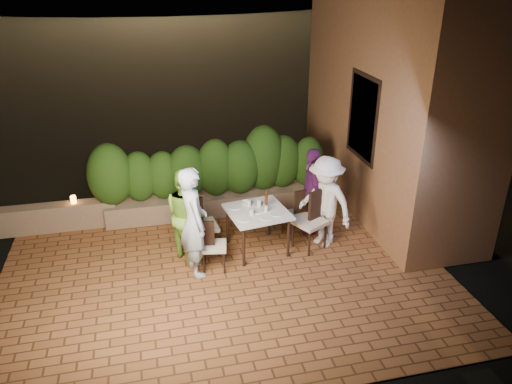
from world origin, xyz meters
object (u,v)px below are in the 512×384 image
object	(u,v)px
diner_purple	(312,191)
diner_green	(187,214)
diner_white	(325,202)
bowl	(246,202)
chair_right_front	(310,221)
parapet_lamp	(73,200)
chair_left_front	(214,245)
diner_blue	(193,222)
chair_left_back	(202,225)
dining_table	(257,230)
beer_bottle	(266,199)
chair_right_back	(295,214)

from	to	relation	value
diner_purple	diner_green	bearing A→B (deg)	-72.86
diner_white	bowl	bearing A→B (deg)	-138.78
bowl	chair_right_front	bearing A→B (deg)	-23.92
diner_white	parapet_lamp	xyz separation A→B (m)	(-4.27, 1.63, -0.24)
chair_left_front	diner_purple	xyz separation A→B (m)	(1.92, 0.83, 0.38)
chair_left_front	diner_green	bearing A→B (deg)	137.93
diner_blue	diner_green	xyz separation A→B (m)	(-0.06, 0.50, -0.11)
chair_left_back	diner_green	xyz separation A→B (m)	(-0.25, -0.07, 0.27)
dining_table	parapet_lamp	size ratio (longest dim) A/B	6.87
chair_left_front	diner_white	size ratio (longest dim) A/B	0.53
chair_right_front	parapet_lamp	distance (m)	4.33
diner_white	beer_bottle	bearing A→B (deg)	-131.29
beer_bottle	diner_purple	distance (m)	1.01
chair_right_front	parapet_lamp	xyz separation A→B (m)	(-3.98, 1.69, 0.05)
dining_table	chair_left_back	size ratio (longest dim) A/B	0.93
diner_white	chair_left_back	bearing A→B (deg)	-128.14
chair_right_back	diner_blue	bearing A→B (deg)	10.37
diner_green	chair_right_front	bearing A→B (deg)	-122.32
beer_bottle	chair_right_back	bearing A→B (deg)	22.24
diner_green	chair_right_back	bearing A→B (deg)	-108.89
chair_right_back	diner_green	world-z (taller)	diner_green
dining_table	diner_green	size ratio (longest dim) A/B	0.61
diner_green	beer_bottle	bearing A→B (deg)	-115.90
bowl	diner_blue	bearing A→B (deg)	-143.30
bowl	parapet_lamp	world-z (taller)	bowl
beer_bottle	diner_green	world-z (taller)	diner_green
diner_white	diner_purple	distance (m)	0.51
beer_bottle	chair_left_back	distance (m)	1.15
beer_bottle	chair_left_back	world-z (taller)	beer_bottle
diner_blue	diner_white	bearing A→B (deg)	-91.53
beer_bottle	chair_right_front	size ratio (longest dim) A/B	0.29
dining_table	chair_right_front	distance (m)	0.91
diner_purple	diner_blue	bearing A→B (deg)	-60.76
chair_right_front	diner_blue	bearing A→B (deg)	-19.10
chair_right_back	diner_white	bearing A→B (deg)	122.43
diner_green	diner_purple	bearing A→B (deg)	-107.50
dining_table	chair_left_front	xyz separation A→B (m)	(-0.81, -0.39, 0.05)
beer_bottle	chair_right_back	distance (m)	0.81
chair_right_back	parapet_lamp	size ratio (longest dim) A/B	6.18
diner_green	diner_blue	bearing A→B (deg)	159.73
chair_right_front	diner_green	distance (m)	2.08
diner_white	dining_table	bearing A→B (deg)	-125.77
dining_table	diner_blue	size ratio (longest dim) A/B	0.53
diner_white	diner_purple	bearing A→B (deg)	154.46
chair_left_back	diner_green	bearing A→B (deg)	-169.89
beer_bottle	parapet_lamp	distance (m)	3.60
chair_left_front	diner_green	distance (m)	0.69
diner_blue	dining_table	bearing A→B (deg)	-79.32
dining_table	diner_purple	xyz separation A→B (m)	(1.11, 0.44, 0.43)
chair_right_front	diner_green	size ratio (longest dim) A/B	0.66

